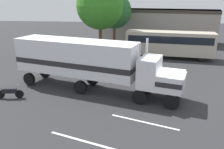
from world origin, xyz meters
The scene contains 11 objects.
ground_plane centered at (0.00, 0.00, 0.00)m, with size 120.00×120.00×0.00m, color #2D2D30.
lane_stripe_near centered at (-2.13, -3.50, 0.01)m, with size 4.40×0.16×0.01m, color silver.
lane_stripe_mid centered at (-5.37, -5.94, 0.01)m, with size 4.40×0.16×0.01m, color silver.
semi_truck centered at (-6.81, 1.52, 2.52)m, with size 14.30×6.28×4.50m.
person_bystander centered at (-5.95, 3.78, 0.89)m, with size 0.42×0.48×1.63m.
parked_bus centered at (1.24, 13.47, 2.07)m, with size 11.24×3.96×3.40m.
parked_car centered at (-15.41, 11.56, 0.81)m, with size 4.72×3.72×1.57m.
motorcycle centered at (-12.45, -1.04, 0.48)m, with size 2.09×0.47×1.12m.
tree_left centered at (-7.88, 14.19, 6.48)m, with size 6.12×6.12×9.56m.
tree_center centered at (-6.76, 21.23, 5.45)m, with size 5.49×5.49×8.21m.
building_backdrop centered at (0.68, 25.66, 3.03)m, with size 20.67×11.18×5.63m.
Camera 1 is at (-2.62, -16.30, 7.39)m, focal length 36.57 mm.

